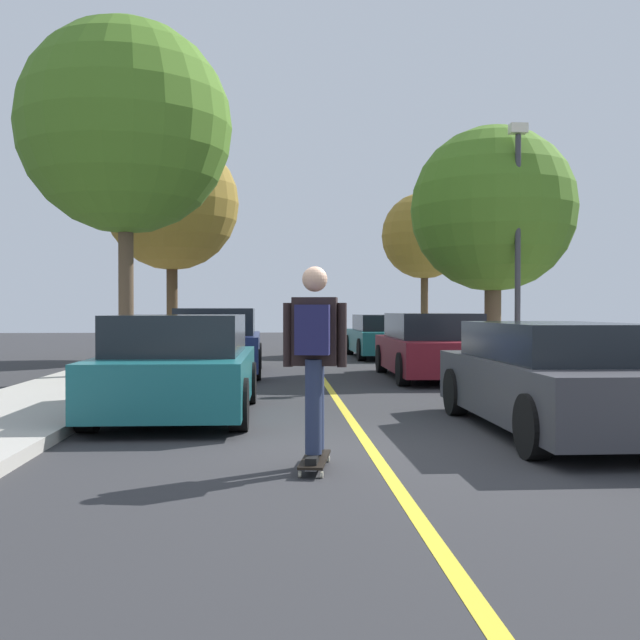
% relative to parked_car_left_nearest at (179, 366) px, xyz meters
% --- Properties ---
extents(ground, '(80.00, 80.00, 0.00)m').
position_rel_parked_car_left_nearest_xyz_m(ground, '(2.30, -2.79, -0.68)').
color(ground, '#2D2D30').
extents(center_line, '(0.12, 39.20, 0.01)m').
position_rel_parked_car_left_nearest_xyz_m(center_line, '(2.30, 1.21, -0.67)').
color(center_line, gold).
rests_on(center_line, ground).
extents(parked_car_left_nearest, '(2.02, 4.04, 1.38)m').
position_rel_parked_car_left_nearest_xyz_m(parked_car_left_nearest, '(0.00, 0.00, 0.00)').
color(parked_car_left_nearest, '#196066').
rests_on(parked_car_left_nearest, ground).
extents(parked_car_left_near, '(2.04, 4.44, 1.48)m').
position_rel_parked_car_left_nearest_xyz_m(parked_car_left_near, '(0.00, 6.54, 0.04)').
color(parked_car_left_near, navy).
rests_on(parked_car_left_near, ground).
extents(parked_car_right_nearest, '(1.85, 4.45, 1.30)m').
position_rel_parked_car_left_nearest_xyz_m(parked_car_right_nearest, '(4.60, -1.66, -0.03)').
color(parked_car_right_nearest, '#38383D').
rests_on(parked_car_right_nearest, ground).
extents(parked_car_right_near, '(1.97, 4.51, 1.37)m').
position_rel_parked_car_left_nearest_xyz_m(parked_car_right_near, '(4.60, 5.30, -0.00)').
color(parked_car_right_near, maroon).
rests_on(parked_car_right_near, ground).
extents(parked_car_right_far, '(2.03, 4.44, 1.30)m').
position_rel_parked_car_left_nearest_xyz_m(parked_car_right_far, '(4.60, 12.19, -0.04)').
color(parked_car_right_far, '#196066').
rests_on(parked_car_right_far, ground).
extents(street_tree_left_nearest, '(4.33, 4.33, 7.19)m').
position_rel_parked_car_left_nearest_xyz_m(street_tree_left_nearest, '(-1.74, 5.17, 4.48)').
color(street_tree_left_nearest, brown).
rests_on(street_tree_left_nearest, sidewalk_left).
extents(street_tree_left_near, '(3.93, 3.93, 6.41)m').
position_rel_parked_car_left_nearest_xyz_m(street_tree_left_near, '(-1.74, 11.95, 3.89)').
color(street_tree_left_near, '#4C3823').
rests_on(street_tree_left_near, sidewalk_left).
extents(street_tree_right_nearest, '(3.81, 3.81, 5.54)m').
position_rel_parked_car_left_nearest_xyz_m(street_tree_right_nearest, '(6.34, 6.73, 3.08)').
color(street_tree_right_nearest, brown).
rests_on(street_tree_right_nearest, sidewalk_right).
extents(street_tree_right_near, '(2.91, 2.91, 5.27)m').
position_rel_parked_car_left_nearest_xyz_m(street_tree_right_near, '(6.34, 14.68, 3.26)').
color(street_tree_right_near, '#4C3823').
rests_on(street_tree_right_near, sidewalk_right).
extents(fire_hydrant, '(0.20, 0.20, 0.70)m').
position_rel_parked_car_left_nearest_xyz_m(fire_hydrant, '(6.10, 0.18, -0.19)').
color(fire_hydrant, '#B2140F').
rests_on(fire_hydrant, sidewalk_right).
extents(streetlamp, '(0.36, 0.24, 5.18)m').
position_rel_parked_car_left_nearest_xyz_m(streetlamp, '(6.35, 5.01, 2.45)').
color(streetlamp, '#38383D').
rests_on(streetlamp, sidewalk_right).
extents(skateboard, '(0.35, 0.86, 0.10)m').
position_rel_parked_car_left_nearest_xyz_m(skateboard, '(1.67, -3.50, -0.59)').
color(skateboard, black).
rests_on(skateboard, ground).
extents(skateboarder, '(0.59, 0.71, 1.74)m').
position_rel_parked_car_left_nearest_xyz_m(skateboarder, '(1.66, -3.54, 0.41)').
color(skateboarder, black).
rests_on(skateboarder, skateboard).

